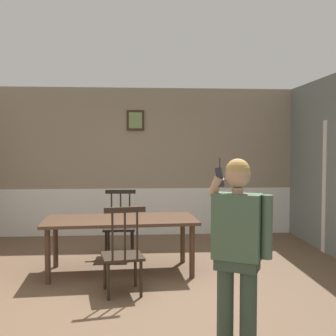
{
  "coord_description": "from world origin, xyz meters",
  "views": [
    {
      "loc": [
        -0.02,
        -4.81,
        1.68
      ],
      "look_at": [
        0.27,
        -0.83,
        1.48
      ],
      "focal_mm": 44.44,
      "sensor_mm": 36.0,
      "label": 1
    }
  ],
  "objects_px": {
    "chair_near_window": "(123,253)",
    "dining_table": "(121,224)",
    "chair_by_doorway": "(120,225)",
    "person_figure": "(238,243)"
  },
  "relations": [
    {
      "from": "chair_near_window",
      "to": "dining_table",
      "type": "bearing_deg",
      "value": 83.52
    },
    {
      "from": "dining_table",
      "to": "chair_near_window",
      "type": "relative_size",
      "value": 2.0
    },
    {
      "from": "chair_near_window",
      "to": "chair_by_doorway",
      "type": "bearing_deg",
      "value": 83.23
    },
    {
      "from": "dining_table",
      "to": "chair_by_doorway",
      "type": "distance_m",
      "value": 0.87
    },
    {
      "from": "chair_near_window",
      "to": "chair_by_doorway",
      "type": "height_order",
      "value": "chair_near_window"
    },
    {
      "from": "chair_near_window",
      "to": "person_figure",
      "type": "xyz_separation_m",
      "value": [
        0.99,
        -1.36,
        0.42
      ]
    },
    {
      "from": "chair_near_window",
      "to": "person_figure",
      "type": "height_order",
      "value": "person_figure"
    },
    {
      "from": "person_figure",
      "to": "dining_table",
      "type": "bearing_deg",
      "value": -37.4
    },
    {
      "from": "chair_by_doorway",
      "to": "person_figure",
      "type": "bearing_deg",
      "value": 111.37
    },
    {
      "from": "chair_by_doorway",
      "to": "person_figure",
      "type": "xyz_separation_m",
      "value": [
        1.1,
        -3.05,
        0.42
      ]
    }
  ]
}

